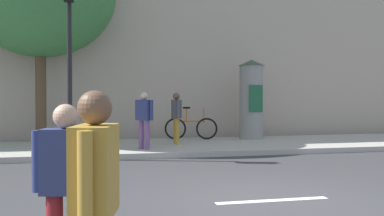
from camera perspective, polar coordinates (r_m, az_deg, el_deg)
name	(u,v)px	position (r m, az deg, el deg)	size (l,w,h in m)	color
ground_plane	(272,201)	(7.17, 10.05, -11.36)	(80.00, 80.00, 0.00)	#38383A
sidewalk_curb	(179,147)	(13.78, -1.64, -4.85)	(36.00, 4.00, 0.15)	#B2ADA3
lane_markings	(272,200)	(7.17, 10.05, -11.33)	(25.80, 0.16, 0.01)	silver
building_backdrop	(154,7)	(18.98, -4.81, 12.50)	(36.00, 5.00, 10.45)	#B7A893
traffic_light	(69,32)	(11.77, -15.14, 9.13)	(0.24, 0.45, 4.51)	black
poster_column	(251,99)	(15.58, 7.44, 1.17)	(0.89, 0.89, 2.69)	gray
pedestrian_near_pole	(95,194)	(3.04, -12.03, -10.52)	(0.34, 0.64, 1.63)	#1E5938
pedestrian_in_red_top	(66,181)	(4.02, -15.51, -8.78)	(0.56, 0.32, 1.53)	maroon
pedestrian_with_backpack	(144,116)	(12.47, -6.01, -0.96)	(0.47, 0.54, 1.56)	#724C84
pedestrian_in_dark_shirt	(176,114)	(13.76, -1.97, -0.74)	(0.24, 0.65, 1.55)	#B78C33
bicycle_leaning	(191,128)	(15.20, -0.12, -2.50)	(1.75, 0.41, 1.09)	black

